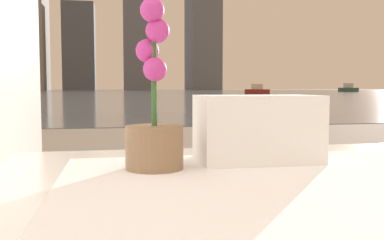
% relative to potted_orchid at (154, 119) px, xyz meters
% --- Properties ---
extents(potted_orchid, '(0.13, 0.13, 0.37)m').
position_rel_potted_orchid_xyz_m(potted_orchid, '(0.00, 0.00, 0.00)').
color(potted_orchid, '#8C6B4C').
rests_on(potted_orchid, bathtub).
extents(towel_stack, '(0.29, 0.18, 0.16)m').
position_rel_potted_orchid_xyz_m(towel_stack, '(0.25, 0.06, -0.03)').
color(towel_stack, white).
rests_on(towel_stack, bathtub).
extents(harbor_water, '(180.00, 110.00, 0.01)m').
position_rel_potted_orchid_xyz_m(harbor_water, '(0.47, 61.16, -0.59)').
color(harbor_water, slate).
rests_on(harbor_water, ground_plane).
extents(harbor_boat_1, '(1.64, 3.72, 1.35)m').
position_rel_potted_orchid_xyz_m(harbor_boat_1, '(36.65, 62.26, -0.11)').
color(harbor_boat_1, '#335647').
rests_on(harbor_boat_1, harbor_water).
extents(harbor_boat_3, '(2.06, 2.85, 1.02)m').
position_rel_potted_orchid_xyz_m(harbor_boat_3, '(14.34, 41.56, -0.23)').
color(harbor_boat_3, maroon).
rests_on(harbor_boat_3, harbor_water).
extents(skyline_tower_2, '(8.13, 9.04, 22.71)m').
position_rel_potted_orchid_xyz_m(skyline_tower_2, '(-9.47, 117.16, 10.76)').
color(skyline_tower_2, '#4C515B').
rests_on(skyline_tower_2, ground_plane).
extents(skyline_tower_3, '(8.14, 12.06, 45.99)m').
position_rel_potted_orchid_xyz_m(skyline_tower_3, '(6.24, 117.16, 22.40)').
color(skyline_tower_3, slate).
rests_on(skyline_tower_3, ground_plane).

